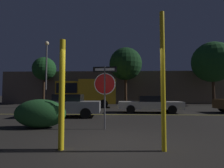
{
  "coord_description": "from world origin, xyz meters",
  "views": [
    {
      "loc": [
        0.18,
        -4.87,
        1.37
      ],
      "look_at": [
        -0.18,
        4.77,
        1.93
      ],
      "focal_mm": 28.0,
      "sensor_mm": 36.0,
      "label": 1
    }
  ],
  "objects_px": {
    "hedge_bush_1": "(40,114)",
    "passing_car_2": "(67,105)",
    "yellow_pole_left": "(62,94)",
    "yellow_pole_right": "(163,80)",
    "stop_sign": "(105,84)",
    "tree_0": "(126,64)",
    "delivery_truck": "(85,92)",
    "street_lamp": "(46,66)",
    "passing_car_3": "(150,104)",
    "tree_2": "(213,62)",
    "tree_1": "(44,69)"
  },
  "relations": [
    {
      "from": "hedge_bush_1",
      "to": "passing_car_2",
      "type": "height_order",
      "value": "passing_car_2"
    },
    {
      "from": "yellow_pole_left",
      "to": "yellow_pole_right",
      "type": "bearing_deg",
      "value": -0.41
    },
    {
      "from": "stop_sign",
      "to": "passing_car_2",
      "type": "relative_size",
      "value": 0.59
    },
    {
      "from": "hedge_bush_1",
      "to": "tree_0",
      "type": "bearing_deg",
      "value": 74.42
    },
    {
      "from": "stop_sign",
      "to": "delivery_truck",
      "type": "relative_size",
      "value": 0.41
    },
    {
      "from": "yellow_pole_left",
      "to": "hedge_bush_1",
      "type": "distance_m",
      "value": 3.34
    },
    {
      "from": "street_lamp",
      "to": "tree_0",
      "type": "height_order",
      "value": "tree_0"
    },
    {
      "from": "yellow_pole_left",
      "to": "street_lamp",
      "type": "relative_size",
      "value": 0.4
    },
    {
      "from": "passing_car_3",
      "to": "street_lamp",
      "type": "xyz_separation_m",
      "value": [
        -9.74,
        4.46,
        3.62
      ]
    },
    {
      "from": "yellow_pole_right",
      "to": "street_lamp",
      "type": "relative_size",
      "value": 0.5
    },
    {
      "from": "street_lamp",
      "to": "tree_2",
      "type": "xyz_separation_m",
      "value": [
        18.71,
        3.65,
        0.94
      ]
    },
    {
      "from": "passing_car_3",
      "to": "tree_0",
      "type": "relative_size",
      "value": 0.66
    },
    {
      "from": "street_lamp",
      "to": "delivery_truck",
      "type": "bearing_deg",
      "value": 5.52
    },
    {
      "from": "tree_0",
      "to": "tree_2",
      "type": "relative_size",
      "value": 0.95
    },
    {
      "from": "yellow_pole_right",
      "to": "delivery_truck",
      "type": "height_order",
      "value": "yellow_pole_right"
    },
    {
      "from": "passing_car_3",
      "to": "hedge_bush_1",
      "type": "bearing_deg",
      "value": 140.23
    },
    {
      "from": "stop_sign",
      "to": "yellow_pole_left",
      "type": "bearing_deg",
      "value": -104.0
    },
    {
      "from": "passing_car_3",
      "to": "street_lamp",
      "type": "distance_m",
      "value": 11.31
    },
    {
      "from": "street_lamp",
      "to": "passing_car_3",
      "type": "bearing_deg",
      "value": -24.62
    },
    {
      "from": "passing_car_2",
      "to": "tree_1",
      "type": "relative_size",
      "value": 0.67
    },
    {
      "from": "tree_1",
      "to": "tree_2",
      "type": "bearing_deg",
      "value": -4.46
    },
    {
      "from": "street_lamp",
      "to": "tree_1",
      "type": "bearing_deg",
      "value": 115.35
    },
    {
      "from": "yellow_pole_right",
      "to": "tree_1",
      "type": "relative_size",
      "value": 0.55
    },
    {
      "from": "yellow_pole_left",
      "to": "passing_car_2",
      "type": "xyz_separation_m",
      "value": [
        -1.69,
        6.19,
        -0.68
      ]
    },
    {
      "from": "yellow_pole_left",
      "to": "delivery_truck",
      "type": "distance_m",
      "value": 13.71
    },
    {
      "from": "stop_sign",
      "to": "passing_car_2",
      "type": "bearing_deg",
      "value": 130.41
    },
    {
      "from": "yellow_pole_left",
      "to": "delivery_truck",
      "type": "height_order",
      "value": "delivery_truck"
    },
    {
      "from": "delivery_truck",
      "to": "street_lamp",
      "type": "relative_size",
      "value": 0.88
    },
    {
      "from": "yellow_pole_right",
      "to": "tree_0",
      "type": "relative_size",
      "value": 0.48
    },
    {
      "from": "delivery_truck",
      "to": "tree_2",
      "type": "distance_m",
      "value": 15.49
    },
    {
      "from": "delivery_truck",
      "to": "tree_1",
      "type": "bearing_deg",
      "value": 48.78
    },
    {
      "from": "tree_0",
      "to": "tree_1",
      "type": "height_order",
      "value": "tree_0"
    },
    {
      "from": "delivery_truck",
      "to": "street_lamp",
      "type": "bearing_deg",
      "value": 91.34
    },
    {
      "from": "hedge_bush_1",
      "to": "tree_2",
      "type": "height_order",
      "value": "tree_2"
    },
    {
      "from": "hedge_bush_1",
      "to": "passing_car_3",
      "type": "xyz_separation_m",
      "value": [
        5.54,
        6.01,
        0.06
      ]
    },
    {
      "from": "stop_sign",
      "to": "street_lamp",
      "type": "relative_size",
      "value": 0.36
    },
    {
      "from": "passing_car_2",
      "to": "tree_0",
      "type": "bearing_deg",
      "value": -23.27
    },
    {
      "from": "yellow_pole_right",
      "to": "passing_car_3",
      "type": "xyz_separation_m",
      "value": [
        1.24,
        8.74,
        -1.08
      ]
    },
    {
      "from": "delivery_truck",
      "to": "tree_2",
      "type": "height_order",
      "value": "tree_2"
    },
    {
      "from": "stop_sign",
      "to": "passing_car_3",
      "type": "relative_size",
      "value": 0.52
    },
    {
      "from": "yellow_pole_right",
      "to": "tree_2",
      "type": "distance_m",
      "value": 20.0
    },
    {
      "from": "tree_0",
      "to": "yellow_pole_left",
      "type": "bearing_deg",
      "value": -97.62
    },
    {
      "from": "delivery_truck",
      "to": "tree_2",
      "type": "relative_size",
      "value": 0.79
    },
    {
      "from": "passing_car_2",
      "to": "delivery_truck",
      "type": "distance_m",
      "value": 7.44
    },
    {
      "from": "yellow_pole_right",
      "to": "passing_car_3",
      "type": "height_order",
      "value": "yellow_pole_right"
    },
    {
      "from": "hedge_bush_1",
      "to": "tree_2",
      "type": "relative_size",
      "value": 0.28
    },
    {
      "from": "passing_car_2",
      "to": "delivery_truck",
      "type": "height_order",
      "value": "delivery_truck"
    },
    {
      "from": "stop_sign",
      "to": "passing_car_3",
      "type": "xyz_separation_m",
      "value": [
        2.88,
        6.16,
        -1.12
      ]
    },
    {
      "from": "yellow_pole_right",
      "to": "stop_sign",
      "type": "bearing_deg",
      "value": 122.51
    },
    {
      "from": "hedge_bush_1",
      "to": "street_lamp",
      "type": "relative_size",
      "value": 0.31
    }
  ]
}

